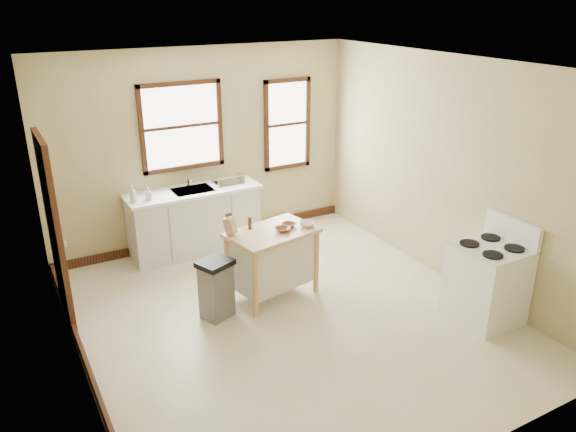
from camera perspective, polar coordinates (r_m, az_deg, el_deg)
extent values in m
plane|color=beige|center=(6.54, 0.13, -10.13)|extent=(5.00, 5.00, 0.00)
plane|color=white|center=(5.59, 0.16, 15.01)|extent=(5.00, 5.00, 0.00)
cube|color=tan|center=(8.09, -8.60, 6.82)|extent=(4.50, 0.04, 2.80)
cube|color=tan|center=(5.28, -21.69, -2.82)|extent=(0.04, 5.00, 2.80)
cube|color=tan|center=(7.23, 15.94, 4.41)|extent=(0.04, 5.00, 2.80)
cube|color=black|center=(6.62, -22.66, -1.34)|extent=(0.06, 0.90, 2.10)
cube|color=black|center=(8.51, -8.03, -1.96)|extent=(4.50, 0.04, 0.12)
cube|color=black|center=(5.94, -19.56, -14.61)|extent=(0.04, 5.00, 0.12)
cylinder|color=silver|center=(7.99, -10.15, 3.76)|extent=(0.03, 0.03, 0.22)
imported|color=#B2B2B2|center=(7.53, -15.48, 2.17)|extent=(0.09, 0.09, 0.22)
imported|color=#B2B2B2|center=(7.58, -14.02, 2.25)|extent=(0.10, 0.10, 0.17)
cylinder|color=#482813|center=(6.65, -3.90, -0.73)|extent=(0.05, 0.05, 0.15)
imported|color=brown|center=(6.60, -0.56, -1.37)|extent=(0.21, 0.21, 0.04)
imported|color=brown|center=(6.72, 0.10, -0.92)|extent=(0.23, 0.23, 0.04)
imported|color=silver|center=(6.74, 1.97, -0.81)|extent=(0.21, 0.21, 0.06)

